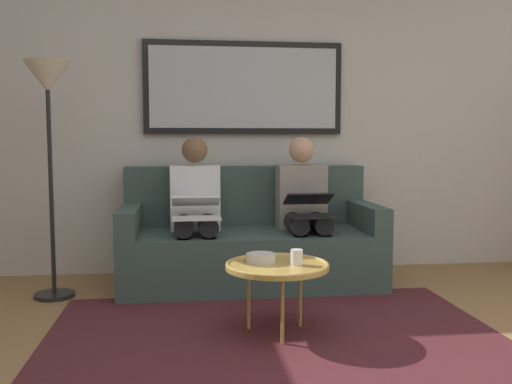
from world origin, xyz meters
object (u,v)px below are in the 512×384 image
(cup, at_px, (297,257))
(person_right, at_px, (195,207))
(framed_mirror, at_px, (244,88))
(standing_lamp, at_px, (48,103))
(laptop_white, at_px, (196,208))
(laptop_black, at_px, (310,206))
(person_left, at_px, (304,205))
(coffee_table, at_px, (277,267))
(bowl, at_px, (261,258))
(couch, at_px, (249,243))

(cup, distance_m, person_right, 1.31)
(framed_mirror, height_order, standing_lamp, framed_mirror)
(laptop_white, bearing_deg, laptop_black, -179.45)
(person_left, relative_size, laptop_white, 3.18)
(framed_mirror, bearing_deg, cup, 94.44)
(laptop_white, height_order, standing_lamp, standing_lamp)
(person_right, height_order, laptop_white, person_right)
(coffee_table, xyz_separation_m, person_right, (0.44, -1.15, 0.22))
(bowl, relative_size, standing_lamp, 0.10)
(cup, distance_m, laptop_white, 1.11)
(cup, distance_m, standing_lamp, 2.06)
(person_right, distance_m, standing_lamp, 1.28)
(framed_mirror, distance_m, laptop_black, 1.22)
(bowl, xyz_separation_m, laptop_white, (0.36, -0.84, 0.19))
(person_right, height_order, standing_lamp, standing_lamp)
(framed_mirror, relative_size, standing_lamp, 1.00)
(laptop_white, bearing_deg, person_left, -164.29)
(person_left, xyz_separation_m, laptop_white, (0.84, 0.24, 0.02))
(couch, xyz_separation_m, cup, (-0.13, 1.25, 0.14))
(laptop_white, bearing_deg, framed_mirror, -121.22)
(person_right, bearing_deg, framed_mirror, -132.61)
(couch, distance_m, cup, 1.26)
(bowl, relative_size, laptop_white, 0.48)
(laptop_black, height_order, person_right, person_right)
(cup, bearing_deg, person_left, -103.94)
(coffee_table, relative_size, cup, 6.62)
(couch, bearing_deg, laptop_black, 144.77)
(coffee_table, bearing_deg, person_right, -69.02)
(framed_mirror, height_order, person_right, framed_mirror)
(coffee_table, height_order, cup, cup)
(laptop_white, xyz_separation_m, standing_lamp, (1.01, -0.04, 0.75))
(coffee_table, distance_m, cup, 0.13)
(person_left, relative_size, person_right, 1.00)
(coffee_table, distance_m, laptop_black, 1.03)
(laptop_white, bearing_deg, couch, -144.05)
(framed_mirror, distance_m, laptop_white, 1.23)
(framed_mirror, relative_size, person_left, 1.46)
(couch, distance_m, bowl, 1.15)
(laptop_black, relative_size, person_right, 0.34)
(bowl, bearing_deg, cup, 151.13)
(framed_mirror, xyz_separation_m, cup, (-0.13, 1.64, -1.10))
(cup, relative_size, person_right, 0.08)
(cup, height_order, standing_lamp, standing_lamp)
(bowl, height_order, laptop_white, laptop_white)
(framed_mirror, bearing_deg, bowl, 87.61)
(person_right, distance_m, laptop_white, 0.24)
(couch, bearing_deg, person_right, 9.24)
(cup, relative_size, standing_lamp, 0.05)
(coffee_table, bearing_deg, person_left, -109.19)
(bowl, height_order, person_right, person_right)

